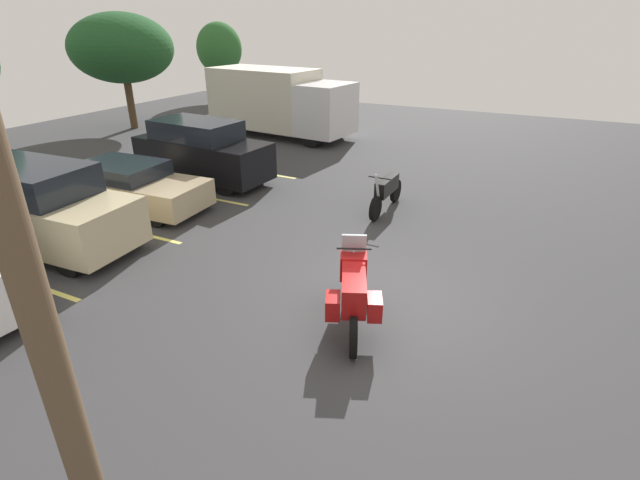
{
  "coord_description": "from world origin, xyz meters",
  "views": [
    {
      "loc": [
        -7.34,
        -2.28,
        4.89
      ],
      "look_at": [
        0.3,
        1.5,
        0.9
      ],
      "focal_mm": 26.46,
      "sensor_mm": 36.0,
      "label": 1
    }
  ],
  "objects_px": {
    "motorcycle_touring": "(353,289)",
    "motorcycle_second": "(386,191)",
    "car_tan": "(129,186)",
    "car_black": "(202,152)",
    "box_truck": "(279,101)",
    "car_champagne": "(41,208)"
  },
  "relations": [
    {
      "from": "car_champagne",
      "to": "car_tan",
      "type": "bearing_deg",
      "value": 4.45
    },
    {
      "from": "box_truck",
      "to": "car_tan",
      "type": "bearing_deg",
      "value": -174.3
    },
    {
      "from": "car_tan",
      "to": "car_black",
      "type": "distance_m",
      "value": 2.97
    },
    {
      "from": "motorcycle_touring",
      "to": "car_black",
      "type": "distance_m",
      "value": 9.3
    },
    {
      "from": "motorcycle_touring",
      "to": "car_champagne",
      "type": "distance_m",
      "value": 7.61
    },
    {
      "from": "car_tan",
      "to": "car_champagne",
      "type": "bearing_deg",
      "value": -175.55
    },
    {
      "from": "car_tan",
      "to": "motorcycle_touring",
      "type": "bearing_deg",
      "value": -107.11
    },
    {
      "from": "motorcycle_second",
      "to": "car_black",
      "type": "xyz_separation_m",
      "value": [
        -0.07,
        6.33,
        0.41
      ]
    },
    {
      "from": "motorcycle_touring",
      "to": "motorcycle_second",
      "type": "bearing_deg",
      "value": 13.16
    },
    {
      "from": "car_black",
      "to": "motorcycle_touring",
      "type": "bearing_deg",
      "value": -125.16
    },
    {
      "from": "car_black",
      "to": "car_tan",
      "type": "bearing_deg",
      "value": 175.86
    },
    {
      "from": "car_tan",
      "to": "car_black",
      "type": "bearing_deg",
      "value": -4.14
    },
    {
      "from": "box_truck",
      "to": "car_black",
      "type": "bearing_deg",
      "value": -170.18
    },
    {
      "from": "motorcycle_touring",
      "to": "car_black",
      "type": "xyz_separation_m",
      "value": [
        5.35,
        7.6,
        0.3
      ]
    },
    {
      "from": "car_black",
      "to": "box_truck",
      "type": "height_order",
      "value": "box_truck"
    },
    {
      "from": "motorcycle_touring",
      "to": "motorcycle_second",
      "type": "relative_size",
      "value": 0.92
    },
    {
      "from": "car_tan",
      "to": "box_truck",
      "type": "distance_m",
      "value": 9.96
    },
    {
      "from": "motorcycle_touring",
      "to": "box_truck",
      "type": "xyz_separation_m",
      "value": [
        12.28,
        8.8,
        0.88
      ]
    },
    {
      "from": "motorcycle_second",
      "to": "motorcycle_touring",
      "type": "bearing_deg",
      "value": -166.84
    },
    {
      "from": "motorcycle_touring",
      "to": "box_truck",
      "type": "bearing_deg",
      "value": 35.63
    },
    {
      "from": "motorcycle_second",
      "to": "car_champagne",
      "type": "xyz_separation_m",
      "value": [
        -5.75,
        6.33,
        0.42
      ]
    },
    {
      "from": "motorcycle_second",
      "to": "car_black",
      "type": "relative_size",
      "value": 0.49
    }
  ]
}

